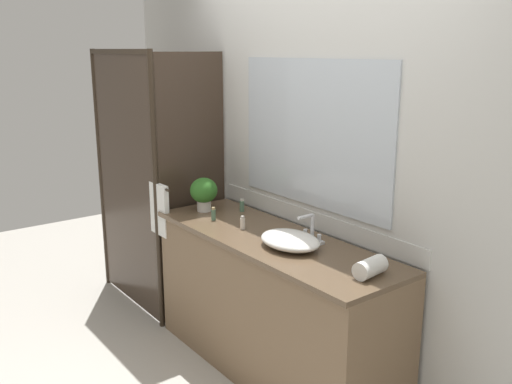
{
  "coord_description": "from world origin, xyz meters",
  "views": [
    {
      "loc": [
        2.47,
        -1.99,
        2.0
      ],
      "look_at": [
        -0.15,
        0.0,
        1.15
      ],
      "focal_mm": 39.04,
      "sensor_mm": 36.0,
      "label": 1
    }
  ],
  "objects_px": {
    "faucet": "(311,232)",
    "amenity_bottle_conditioner": "(213,214)",
    "amenity_bottle_lotion": "(243,223)",
    "amenity_bottle_body_wash": "(242,206)",
    "sink_basin": "(290,240)",
    "potted_plant": "(204,192)",
    "rolled_towel_near_edge": "(370,267)"
  },
  "relations": [
    {
      "from": "faucet",
      "to": "amenity_bottle_body_wash",
      "type": "bearing_deg",
      "value": 176.82
    },
    {
      "from": "potted_plant",
      "to": "amenity_bottle_body_wash",
      "type": "xyz_separation_m",
      "value": [
        0.17,
        0.2,
        -0.1
      ]
    },
    {
      "from": "potted_plant",
      "to": "amenity_bottle_conditioner",
      "type": "bearing_deg",
      "value": -16.47
    },
    {
      "from": "sink_basin",
      "to": "faucet",
      "type": "bearing_deg",
      "value": 90.0
    },
    {
      "from": "rolled_towel_near_edge",
      "to": "amenity_bottle_conditioner",
      "type": "bearing_deg",
      "value": -175.08
    },
    {
      "from": "sink_basin",
      "to": "faucet",
      "type": "height_order",
      "value": "faucet"
    },
    {
      "from": "amenity_bottle_lotion",
      "to": "amenity_bottle_body_wash",
      "type": "relative_size",
      "value": 0.96
    },
    {
      "from": "potted_plant",
      "to": "amenity_bottle_conditioner",
      "type": "relative_size",
      "value": 2.7
    },
    {
      "from": "amenity_bottle_conditioner",
      "to": "amenity_bottle_body_wash",
      "type": "xyz_separation_m",
      "value": [
        -0.05,
        0.27,
        0.0
      ]
    },
    {
      "from": "potted_plant",
      "to": "rolled_towel_near_edge",
      "type": "height_order",
      "value": "potted_plant"
    },
    {
      "from": "faucet",
      "to": "amenity_bottle_conditioner",
      "type": "xyz_separation_m",
      "value": [
        -0.7,
        -0.23,
        -0.01
      ]
    },
    {
      "from": "amenity_bottle_conditioner",
      "to": "sink_basin",
      "type": "bearing_deg",
      "value": 5.23
    },
    {
      "from": "faucet",
      "to": "amenity_bottle_conditioner",
      "type": "relative_size",
      "value": 1.97
    },
    {
      "from": "sink_basin",
      "to": "amenity_bottle_body_wash",
      "type": "relative_size",
      "value": 4.43
    },
    {
      "from": "potted_plant",
      "to": "amenity_bottle_lotion",
      "type": "bearing_deg",
      "value": -2.52
    },
    {
      "from": "faucet",
      "to": "rolled_towel_near_edge",
      "type": "relative_size",
      "value": 0.95
    },
    {
      "from": "amenity_bottle_lotion",
      "to": "amenity_bottle_body_wash",
      "type": "bearing_deg",
      "value": 144.89
    },
    {
      "from": "sink_basin",
      "to": "amenity_bottle_conditioner",
      "type": "xyz_separation_m",
      "value": [
        -0.7,
        -0.06,
        -0.0
      ]
    },
    {
      "from": "rolled_towel_near_edge",
      "to": "sink_basin",
      "type": "bearing_deg",
      "value": -175.48
    },
    {
      "from": "potted_plant",
      "to": "rolled_towel_near_edge",
      "type": "relative_size",
      "value": 1.3
    },
    {
      "from": "amenity_bottle_lotion",
      "to": "sink_basin",
      "type": "bearing_deg",
      "value": 2.68
    },
    {
      "from": "amenity_bottle_lotion",
      "to": "rolled_towel_near_edge",
      "type": "relative_size",
      "value": 0.47
    },
    {
      "from": "faucet",
      "to": "amenity_bottle_conditioner",
      "type": "height_order",
      "value": "faucet"
    },
    {
      "from": "potted_plant",
      "to": "amenity_bottle_conditioner",
      "type": "height_order",
      "value": "potted_plant"
    },
    {
      "from": "faucet",
      "to": "amenity_bottle_body_wash",
      "type": "distance_m",
      "value": 0.75
    },
    {
      "from": "faucet",
      "to": "amenity_bottle_body_wash",
      "type": "height_order",
      "value": "faucet"
    },
    {
      "from": "potted_plant",
      "to": "rolled_towel_near_edge",
      "type": "xyz_separation_m",
      "value": [
        1.48,
        0.04,
        -0.09
      ]
    },
    {
      "from": "sink_basin",
      "to": "faucet",
      "type": "relative_size",
      "value": 2.27
    },
    {
      "from": "potted_plant",
      "to": "amenity_bottle_lotion",
      "type": "distance_m",
      "value": 0.5
    },
    {
      "from": "faucet",
      "to": "rolled_towel_near_edge",
      "type": "height_order",
      "value": "faucet"
    },
    {
      "from": "sink_basin",
      "to": "rolled_towel_near_edge",
      "type": "xyz_separation_m",
      "value": [
        0.56,
        0.04,
        0.0
      ]
    },
    {
      "from": "faucet",
      "to": "amenity_bottle_lotion",
      "type": "relative_size",
      "value": 2.03
    }
  ]
}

